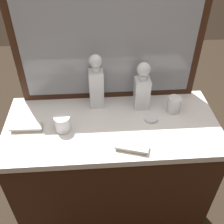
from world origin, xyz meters
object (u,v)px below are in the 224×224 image
object	(u,v)px
silver_brush_rear	(132,147)
silver_brush_far_right	(27,128)
crystal_decanter_far_right	(142,90)
crystal_tumbler_left	(174,105)
crystal_decanter_rear	(97,86)
crystal_tumbler_far_right	(63,124)
porcelain_dish	(151,118)

from	to	relation	value
silver_brush_rear	silver_brush_far_right	xyz separation A→B (m)	(-0.52, 0.17, 0.00)
silver_brush_rear	silver_brush_far_right	distance (m)	0.55
crystal_decanter_far_right	crystal_tumbler_left	bearing A→B (deg)	-17.96
crystal_decanter_rear	crystal_tumbler_far_right	bearing A→B (deg)	-132.06
crystal_decanter_rear	crystal_decanter_far_right	distance (m)	0.25
crystal_decanter_far_right	porcelain_dish	xyz separation A→B (m)	(0.04, -0.12, -0.11)
crystal_tumbler_left	silver_brush_far_right	bearing A→B (deg)	-173.01
crystal_decanter_rear	porcelain_dish	xyz separation A→B (m)	(0.29, -0.15, -0.12)
crystal_decanter_rear	porcelain_dish	distance (m)	0.35
crystal_decanter_rear	porcelain_dish	size ratio (longest dim) A/B	4.06
crystal_decanter_far_right	silver_brush_far_right	bearing A→B (deg)	-166.04
crystal_decanter_rear	porcelain_dish	world-z (taller)	crystal_decanter_rear
crystal_decanter_rear	silver_brush_rear	world-z (taller)	crystal_decanter_rear
crystal_decanter_rear	crystal_decanter_far_right	xyz separation A→B (m)	(0.25, -0.03, -0.02)
crystal_decanter_far_right	crystal_tumbler_left	xyz separation A→B (m)	(0.17, -0.06, -0.07)
crystal_tumbler_far_right	silver_brush_far_right	size ratio (longest dim) A/B	0.50
crystal_tumbler_far_right	crystal_decanter_rear	bearing A→B (deg)	47.94
crystal_decanter_far_right	silver_brush_rear	size ratio (longest dim) A/B	1.63
crystal_decanter_far_right	silver_brush_far_right	xyz separation A→B (m)	(-0.62, -0.15, -0.10)
silver_brush_rear	porcelain_dish	bearing A→B (deg)	57.72
crystal_decanter_rear	crystal_decanter_far_right	world-z (taller)	crystal_decanter_rear
crystal_decanter_far_right	silver_brush_far_right	distance (m)	0.64
crystal_decanter_rear	crystal_decanter_far_right	bearing A→B (deg)	-7.72
crystal_tumbler_far_right	crystal_tumbler_left	bearing A→B (deg)	10.34
crystal_tumbler_far_right	silver_brush_far_right	bearing A→B (deg)	176.07
crystal_decanter_far_right	crystal_tumbler_far_right	distance (m)	0.47
silver_brush_rear	crystal_tumbler_left	bearing A→B (deg)	45.35
crystal_tumbler_far_right	porcelain_dish	distance (m)	0.47
crystal_decanter_far_right	crystal_tumbler_left	world-z (taller)	crystal_decanter_far_right
crystal_decanter_rear	silver_brush_far_right	world-z (taller)	crystal_decanter_rear
crystal_decanter_rear	silver_brush_far_right	size ratio (longest dim) A/B	1.90
crystal_decanter_rear	silver_brush_rear	distance (m)	0.41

